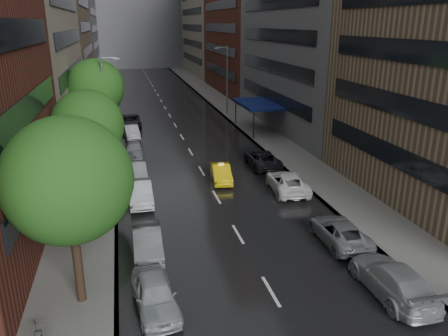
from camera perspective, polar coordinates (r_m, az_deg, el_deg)
The scene contains 14 objects.
road at distance 64.14m, azimuth -7.52°, elevation 7.51°, with size 14.00×140.00×0.01m, color black.
sidewalk_left at distance 63.89m, azimuth -15.63°, elevation 7.00°, with size 4.00×140.00×0.15m, color gray.
sidewalk_right at distance 65.61m, azimuth 0.39°, elevation 7.97°, with size 4.00×140.00×0.15m, color gray.
buildings_right at distance 72.62m, azimuth 4.01°, elevation 20.80°, with size 8.05×109.10×36.00m.
building_far at distance 130.90m, azimuth -11.19°, elevation 19.89°, with size 40.00×14.00×32.00m, color slate.
tree_near at distance 19.04m, azimuth -19.72°, elevation -1.59°, with size 5.38×5.38×8.58m.
tree_mid at distance 31.26m, azimuth -17.40°, elevation 5.26°, with size 4.91×4.91×7.83m.
tree_far at distance 45.21m, azimuth -16.42°, elevation 10.07°, with size 5.51×5.51×8.78m.
taxi at distance 34.68m, azimuth -0.38°, elevation -0.67°, with size 1.43×4.09×1.35m, color yellow.
parked_cars_left at distance 38.10m, azimuth -11.43°, elevation 0.82°, with size 2.57×41.03×1.52m.
parked_cars_right at distance 29.77m, azimuth 10.82°, elevation -4.22°, with size 2.95×24.76×1.55m.
street_lamp_left at distance 43.32m, azimuth -15.23°, elevation 8.33°, with size 1.74×0.22×9.00m.
street_lamp_right at distance 59.78m, azimuth 0.33°, elevation 11.61°, with size 1.74×0.22×9.00m.
awning at distance 50.84m, azimuth 4.40°, elevation 8.33°, with size 4.00×8.00×3.12m.
Camera 1 is at (-6.20, -12.69, 12.05)m, focal length 35.00 mm.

